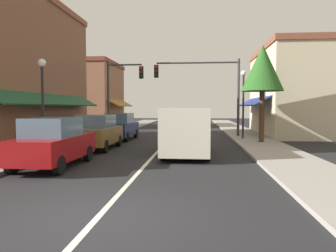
% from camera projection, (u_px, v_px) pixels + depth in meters
% --- Properties ---
extents(ground_plane, '(80.00, 80.00, 0.00)m').
position_uv_depth(ground_plane, '(172.00, 136.00, 24.14)').
color(ground_plane, black).
extents(sidewalk_left, '(2.60, 56.00, 0.12)m').
position_uv_depth(sidewalk_left, '(99.00, 135.00, 24.64)').
color(sidewalk_left, gray).
rests_on(sidewalk_left, ground).
extents(sidewalk_right, '(2.60, 56.00, 0.12)m').
position_uv_depth(sidewalk_right, '(247.00, 136.00, 23.64)').
color(sidewalk_right, gray).
rests_on(sidewalk_right, ground).
extents(lane_center_stripe, '(0.14, 52.00, 0.01)m').
position_uv_depth(lane_center_stripe, '(172.00, 136.00, 24.14)').
color(lane_center_stripe, silver).
rests_on(lane_center_stripe, ground).
extents(storefront_left_block, '(5.60, 14.20, 8.80)m').
position_uv_depth(storefront_left_block, '(9.00, 68.00, 18.74)').
color(storefront_left_block, brown).
rests_on(storefront_left_block, ground).
extents(storefront_right_block, '(6.43, 10.20, 6.74)m').
position_uv_depth(storefront_right_block, '(294.00, 91.00, 25.09)').
color(storefront_right_block, beige).
rests_on(storefront_right_block, ground).
extents(storefront_far_left, '(5.87, 8.20, 6.92)m').
position_uv_depth(storefront_far_left, '(95.00, 95.00, 34.71)').
color(storefront_far_left, '#8E5B42').
rests_on(storefront_far_left, ground).
extents(parked_car_nearest_left, '(1.79, 4.11, 1.77)m').
position_uv_depth(parked_car_nearest_left, '(53.00, 143.00, 11.60)').
color(parked_car_nearest_left, maroon).
rests_on(parked_car_nearest_left, ground).
extents(parked_car_second_left, '(1.79, 4.11, 1.77)m').
position_uv_depth(parked_car_second_left, '(97.00, 132.00, 16.56)').
color(parked_car_second_left, brown).
rests_on(parked_car_second_left, ground).
extents(parked_car_third_left, '(1.85, 4.13, 1.77)m').
position_uv_depth(parked_car_third_left, '(120.00, 126.00, 21.41)').
color(parked_car_third_left, navy).
rests_on(parked_car_third_left, ground).
extents(van_in_lane, '(2.05, 5.20, 2.12)m').
position_uv_depth(van_in_lane, '(187.00, 129.00, 14.55)').
color(van_in_lane, beige).
rests_on(van_in_lane, ground).
extents(traffic_signal_mast_arm, '(6.07, 0.50, 5.56)m').
position_uv_depth(traffic_signal_mast_arm, '(208.00, 83.00, 23.03)').
color(traffic_signal_mast_arm, '#333333').
rests_on(traffic_signal_mast_arm, ground).
extents(traffic_signal_left_corner, '(2.80, 0.50, 5.57)m').
position_uv_depth(traffic_signal_left_corner, '(120.00, 87.00, 24.30)').
color(traffic_signal_left_corner, '#333333').
rests_on(traffic_signal_left_corner, ground).
extents(street_lamp_left_near, '(0.36, 0.36, 4.31)m').
position_uv_depth(street_lamp_left_near, '(43.00, 89.00, 14.56)').
color(street_lamp_left_near, black).
rests_on(street_lamp_left_near, ground).
extents(street_lamp_right_mid, '(0.36, 0.36, 4.50)m').
position_uv_depth(street_lamp_right_mid, '(243.00, 93.00, 20.87)').
color(street_lamp_right_mid, black).
rests_on(street_lamp_right_mid, ground).
extents(tree_right_near, '(2.43, 2.43, 5.75)m').
position_uv_depth(tree_right_near, '(263.00, 69.00, 18.72)').
color(tree_right_near, '#4C331E').
rests_on(tree_right_near, ground).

